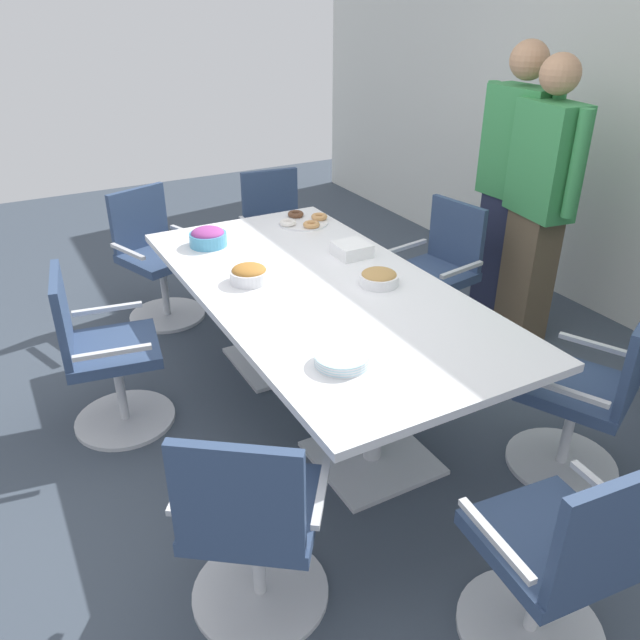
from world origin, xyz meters
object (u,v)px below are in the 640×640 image
Objects in this scene: office_chair_6 at (253,530)px; snack_bowl_pretzels at (249,274)px; office_chair_4 at (157,263)px; plate_stack at (342,359)px; office_chair_5 at (104,360)px; person_standing_0 at (512,183)px; snack_bowl_cookies at (379,277)px; person_standing_1 at (539,201)px; napkin_pile at (352,249)px; snack_bowl_candy_mix at (208,237)px; office_chair_3 at (278,241)px; conference_table at (320,308)px; office_chair_0 at (558,565)px; donut_platter at (303,221)px; office_chair_2 at (436,280)px; office_chair_1 at (587,402)px.

snack_bowl_pretzels is (-1.29, 0.56, 0.39)m from office_chair_6.
office_chair_4 is 2.30m from plate_stack.
person_standing_0 is (-0.00, 2.74, 0.57)m from office_chair_5.
snack_bowl_pretzels is (1.31, 0.17, 0.39)m from office_chair_4.
office_chair_6 reaches higher than plate_stack.
office_chair_5 is 1.50m from snack_bowl_cookies.
plate_stack is (0.59, -0.57, -0.02)m from snack_bowl_cookies.
office_chair_5 is at bearing 42.86° from office_chair_4.
napkin_pile is at bearing 88.64° from person_standing_1.
snack_bowl_candy_mix is at bearing 74.59° from person_standing_0.
plate_stack is at bearing -33.08° from napkin_pile.
office_chair_5 is at bearing -144.57° from plate_stack.
office_chair_3 is 1.00× the size of office_chair_6.
napkin_pile is at bearing 83.89° from office_chair_6.
conference_table is 1.72m from office_chair_0.
snack_bowl_pretzels is at bearing 0.87° from snack_bowl_candy_mix.
office_chair_0 is 1.00× the size of office_chair_5.
snack_bowl_pretzels is at bearing 103.87° from office_chair_0.
office_chair_5 is at bearing -109.84° from conference_table.
donut_platter is (-1.04, 0.09, -0.02)m from snack_bowl_cookies.
snack_bowl_pretzels is 0.92× the size of snack_bowl_candy_mix.
office_chair_1 is at bearing 161.62° from office_chair_2.
snack_bowl_cookies is at bearing -11.14° from napkin_pile.
office_chair_4 is (-3.25, -0.45, 0.00)m from office_chair_0.
napkin_pile is (-1.37, -0.48, 0.38)m from office_chair_1.
plate_stack is at bearing 0.78° from snack_bowl_candy_mix.
person_standing_0 is 1.03× the size of person_standing_1.
person_standing_1 is (1.46, 1.13, 0.54)m from office_chair_3.
snack_bowl_candy_mix is 1.07× the size of snack_bowl_cookies.
donut_platter is 0.63m from napkin_pile.
person_standing_1 is at bearing 60.94° from office_chair_6.
office_chair_6 is at bearing -31.95° from donut_platter.
plate_stack is (1.11, -1.96, -0.20)m from person_standing_0.
office_chair_2 is 4.79× the size of napkin_pile.
office_chair_4 is at bearing -126.72° from donut_platter.
office_chair_2 is 1.00× the size of office_chair_5.
person_standing_0 reaches higher than conference_table.
conference_table is 7.01× the size of donut_platter.
office_chair_0 is at bearing 143.16° from office_chair_2.
person_standing_0 is 1.32m from napkin_pile.
conference_table is 2.64× the size of office_chair_5.
snack_bowl_cookies is at bearing 112.60° from office_chair_2.
office_chair_1 is at bearing 40.91° from snack_bowl_pretzels.
office_chair_1 and office_chair_5 have the same top height.
napkin_pile is at bearing 87.41° from office_chair_2.
office_chair_4 is at bearing -155.82° from snack_bowl_cookies.
office_chair_4 is 0.50× the size of person_standing_1.
office_chair_4 is 1.00× the size of office_chair_5.
person_standing_0 is 1.41m from donut_platter.
person_standing_1 is 8.77× the size of snack_bowl_pretzels.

